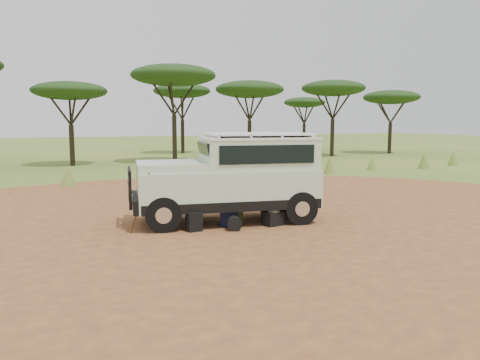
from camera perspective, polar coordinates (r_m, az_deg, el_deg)
name	(u,v)px	position (r m, az deg, el deg)	size (l,w,h in m)	color
ground	(231,226)	(11.52, -1.16, -5.57)	(140.00, 140.00, 0.00)	#4B6F27
dirt_clearing	(231,225)	(11.52, -1.16, -5.55)	(23.00, 23.00, 0.01)	#9C6633
grass_fringe	(149,173)	(19.64, -11.05, 0.79)	(36.60, 1.60, 0.90)	#4B6F27
acacia_treeline	(114,84)	(30.65, -15.14, 11.28)	(46.70, 13.20, 6.26)	black
safari_vehicle	(233,179)	(11.85, -0.87, 0.11)	(4.86, 2.65, 2.25)	silver
walking_staff	(140,203)	(10.80, -12.11, -2.82)	(0.04, 0.04, 1.46)	brown
backpack_black	(194,222)	(10.93, -5.62, -5.08)	(0.34, 0.25, 0.46)	black
backpack_navy	(229,215)	(11.38, -1.30, -4.33)	(0.42, 0.30, 0.54)	black
backpack_olive	(234,213)	(11.58, -0.80, -4.10)	(0.40, 0.29, 0.56)	#31401D
duffel_navy	(271,213)	(11.79, 3.79, -4.06)	(0.44, 0.33, 0.50)	black
hard_case	(274,218)	(11.54, 4.12, -4.68)	(0.50, 0.35, 0.35)	black
stuff_sack	(234,223)	(10.99, -0.74, -5.30)	(0.34, 0.34, 0.34)	black
safari_hat	(274,210)	(11.50, 4.13, -3.65)	(0.32, 0.32, 0.09)	beige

